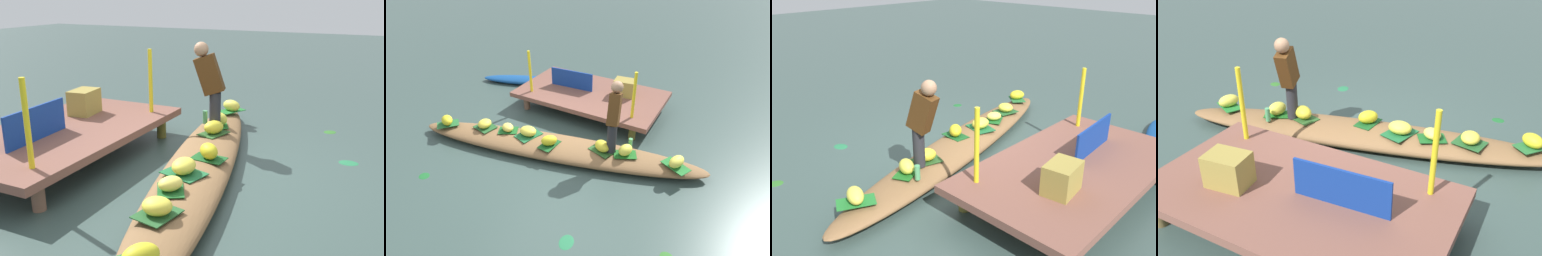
{
  "view_description": "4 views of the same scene",
  "coord_description": "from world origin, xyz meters",
  "views": [
    {
      "loc": [
        -4.38,
        -1.96,
        2.12
      ],
      "look_at": [
        0.15,
        0.17,
        0.54
      ],
      "focal_mm": 40.36,
      "sensor_mm": 36.0,
      "label": 1
    },
    {
      "loc": [
        2.64,
        -3.84,
        3.52
      ],
      "look_at": [
        0.25,
        0.45,
        0.37
      ],
      "focal_mm": 29.16,
      "sensor_mm": 36.0,
      "label": 2
    },
    {
      "loc": [
        4.06,
        3.97,
        2.83
      ],
      "look_at": [
        0.24,
        0.31,
        0.59
      ],
      "focal_mm": 37.12,
      "sensor_mm": 36.0,
      "label": 3
    },
    {
      "loc": [
        -2.31,
        4.69,
        3.0
      ],
      "look_at": [
        -0.05,
        0.49,
        0.47
      ],
      "focal_mm": 39.44,
      "sensor_mm": 36.0,
      "label": 4
    }
  ],
  "objects": [
    {
      "name": "banana_bunch_4",
      "position": [
        2.12,
        0.38,
        0.35
      ],
      "size": [
        0.28,
        0.36,
        0.18
      ],
      "primitive_type": "ellipsoid",
      "rotation": [
        0.0,
        0.0,
        1.23
      ],
      "color": "#ECDF4D",
      "rests_on": "vendor_boat"
    },
    {
      "name": "railing_post_west",
      "position": [
        -1.39,
        1.25,
        0.88
      ],
      "size": [
        0.06,
        0.06,
        0.94
      ],
      "primitive_type": "cylinder",
      "color": "yellow",
      "rests_on": "dock_platform"
    },
    {
      "name": "railing_post_east",
      "position": [
        1.01,
        1.25,
        0.88
      ],
      "size": [
        0.06,
        0.06,
        0.94
      ],
      "primitive_type": "cylinder",
      "color": "yellow",
      "rests_on": "dock_platform"
    },
    {
      "name": "leaf_mat_2",
      "position": [
        -0.02,
        -0.12,
        0.26
      ],
      "size": [
        0.28,
        0.42,
        0.01
      ],
      "primitive_type": "cube",
      "rotation": [
        0.0,
        0.0,
        1.49
      ],
      "color": "#175121",
      "rests_on": "vendor_boat"
    },
    {
      "name": "drifting_plant_0",
      "position": [
        -1.57,
        -1.62,
        0.0
      ],
      "size": [
        0.19,
        0.18,
        0.01
      ],
      "primitive_type": "ellipsoid",
      "rotation": [
        0.0,
        0.0,
        1.52
      ],
      "color": "#1C622A",
      "rests_on": "ground"
    },
    {
      "name": "drifting_plant_2",
      "position": [
        1.21,
        -1.58,
        0.0
      ],
      "size": [
        0.24,
        0.28,
        0.01
      ],
      "primitive_type": "ellipsoid",
      "rotation": [
        0.0,
        0.0,
        1.74
      ],
      "color": "#247245",
      "rests_on": "ground"
    },
    {
      "name": "water_bottle",
      "position": [
        1.28,
        0.49,
        0.35
      ],
      "size": [
        0.07,
        0.07,
        0.2
      ],
      "primitive_type": "cylinder",
      "color": "#53A86A",
      "rests_on": "vendor_boat"
    },
    {
      "name": "leaf_mat_1",
      "position": [
        -2.16,
        -0.51,
        0.26
      ],
      "size": [
        0.46,
        0.48,
        0.01
      ],
      "primitive_type": "cube",
      "rotation": [
        0.0,
        0.0,
        0.88
      ],
      "color": "#246531",
      "rests_on": "vendor_boat"
    },
    {
      "name": "vendor_person",
      "position": [
        1.01,
        0.31,
        0.95
      ],
      "size": [
        0.27,
        0.46,
        1.24
      ],
      "color": "#28282D",
      "rests_on": "vendor_boat"
    },
    {
      "name": "banana_bunch_3",
      "position": [
        -1.43,
        -0.24,
        0.33
      ],
      "size": [
        0.27,
        0.3,
        0.16
      ],
      "primitive_type": "ellipsoid",
      "rotation": [
        0.0,
        0.0,
        4.83
      ],
      "color": "yellow",
      "rests_on": "vendor_boat"
    },
    {
      "name": "banana_bunch_0",
      "position": [
        0.88,
        0.18,
        0.35
      ],
      "size": [
        0.36,
        0.33,
        0.18
      ],
      "primitive_type": "ellipsoid",
      "rotation": [
        0.0,
        0.0,
        5.8
      ],
      "color": "yellow",
      "rests_on": "vendor_boat"
    },
    {
      "name": "leaf_mat_4",
      "position": [
        2.12,
        0.38,
        0.26
      ],
      "size": [
        0.51,
        0.42,
        0.01
      ],
      "primitive_type": "cube",
      "rotation": [
        0.0,
        0.0,
        2.68
      ],
      "color": "#21732C",
      "rests_on": "vendor_boat"
    },
    {
      "name": "leaf_mat_6",
      "position": [
        -0.96,
        -0.12,
        0.26
      ],
      "size": [
        0.44,
        0.4,
        0.01
      ],
      "primitive_type": "cube",
      "rotation": [
        0.0,
        0.0,
        0.51
      ],
      "color": "#1A5B22",
      "rests_on": "vendor_boat"
    },
    {
      "name": "canal_water",
      "position": [
        0.0,
        0.0,
        0.0
      ],
      "size": [
        40.0,
        40.0,
        0.0
      ],
      "primitive_type": "plane",
      "color": "#364B46",
      "rests_on": "ground"
    },
    {
      "name": "banana_bunch_1",
      "position": [
        -2.16,
        -0.51,
        0.35
      ],
      "size": [
        0.35,
        0.33,
        0.18
      ],
      "primitive_type": "ellipsoid",
      "rotation": [
        0.0,
        0.0,
        5.71
      ],
      "color": "yellow",
      "rests_on": "vendor_boat"
    },
    {
      "name": "banana_bunch_2",
      "position": [
        -0.02,
        -0.12,
        0.35
      ],
      "size": [
        0.34,
        0.34,
        0.18
      ],
      "primitive_type": "ellipsoid",
      "rotation": [
        0.0,
        0.0,
        3.94
      ],
      "color": "gold",
      "rests_on": "vendor_boat"
    },
    {
      "name": "produce_crate",
      "position": [
        0.51,
        2.09,
        0.59
      ],
      "size": [
        0.48,
        0.37,
        0.36
      ],
      "primitive_type": "cube",
      "rotation": [
        0.0,
        0.0,
        0.12
      ],
      "color": "olive",
      "rests_on": "dock_platform"
    },
    {
      "name": "banana_bunch_5",
      "position": [
        -0.53,
        -0.05,
        0.34
      ],
      "size": [
        0.33,
        0.27,
        0.17
      ],
      "primitive_type": "ellipsoid",
      "rotation": [
        0.0,
        0.0,
        0.05
      ],
      "color": "yellow",
      "rests_on": "vendor_boat"
    },
    {
      "name": "market_banner",
      "position": [
        -0.69,
        1.85,
        0.62
      ],
      "size": [
        1.03,
        0.09,
        0.41
      ],
      "primitive_type": "cube",
      "rotation": [
        0.0,
        0.0,
        0.06
      ],
      "color": "navy",
      "rests_on": "dock_platform"
    },
    {
      "name": "leaf_mat_7",
      "position": [
        1.28,
        0.26,
        0.26
      ],
      "size": [
        0.45,
        0.39,
        0.01
      ],
      "primitive_type": "cube",
      "rotation": [
        0.0,
        0.0,
        0.46
      ],
      "color": "#1C631F",
      "rests_on": "vendor_boat"
    },
    {
      "name": "banana_bunch_7",
      "position": [
        1.28,
        0.26,
        0.35
      ],
      "size": [
        0.28,
        0.32,
        0.19
      ],
      "primitive_type": "ellipsoid",
      "rotation": [
        0.0,
        0.0,
        4.34
      ],
      "color": "#EBE348",
      "rests_on": "vendor_boat"
    },
    {
      "name": "moored_boat",
      "position": [
        -2.28,
        2.28,
        0.08
      ],
      "size": [
        2.51,
        1.33,
        0.17
      ],
      "primitive_type": "ellipsoid",
      "rotation": [
        0.0,
        0.0,
        0.36
      ],
      "color": "navy",
      "rests_on": "ground"
    },
    {
      "name": "vendor_boat",
      "position": [
        0.0,
        0.0,
        0.13
      ],
      "size": [
        5.48,
        1.96,
        0.25
      ],
      "primitive_type": "ellipsoid",
      "rotation": [
        0.0,
        0.0,
        0.22
      ],
      "color": "brown",
      "rests_on": "ground"
    },
    {
      "name": "leaf_mat_5",
      "position": [
        -0.53,
        -0.05,
        0.26
      ],
      "size": [
        0.44,
        0.52,
        0.01
      ],
      "primitive_type": "cube",
      "rotation": [
        0.0,
        0.0,
        1.29
      ],
      "color": "#1C6133",
      "rests_on": "vendor_boat"
    },
    {
      "name": "leaf_mat_3",
      "position": [
        -1.43,
        -0.24,
        0.26
      ],
      "size": [
        0.44,
        0.38,
        0.01
      ],
      "primitive_type": "cube",
      "rotation": [
        0.0,
        0.0,
        2.95
      ],
      "color": "#225527",
      "rests_on": "vendor_boat"
    },
    {
      "name": "dock_platform",
      "position": [
        -0.19,
        1.85,
        0.35
      ],
      "size": [
        3.2,
        1.8,
        0.41
      ],
      "color": "brown",
      "rests_on": "ground"
    },
    {
      "name": "banana_bunch_6",
      "position": [
        -0.96,
        -0.12,
        0.33
      ],
      "size": [
        0.32,
        0.3,
        0.14
      ],
      "primitive_type": "ellipsoid",
      "rotation": [
        0.0,
        0.0,
        5.78
      ],
      "color": "#F9E058",
      "rests_on": "vendor_boat"
    },
    {
      "name": "leaf_mat_0",
      "position": [
        0.88,
        0.18,
        0.26
      ],
      "size": [
        0.48,
        0.39,
        0.01
      ],
      "primitive_type": "cube",
      "rotation": [
        0.0,
        0.0,
        2.85
      ],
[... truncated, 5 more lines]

